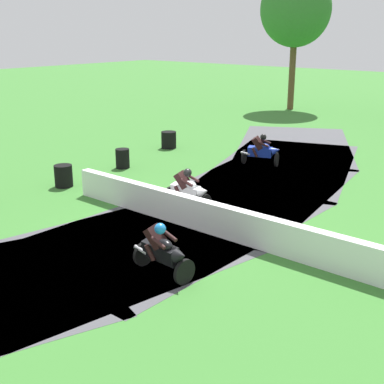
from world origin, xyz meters
The scene contains 9 objects.
ground_plane centered at (0.00, 0.00, 0.00)m, with size 120.00×120.00×0.00m, color #38752D.
track_asphalt centered at (-1.37, 0.02, 0.00)m, with size 11.00×34.54×0.01m.
motorcycle_chase_black centered at (1.80, -2.87, 0.65)m, with size 1.70×0.84×1.43m.
motorcycle_trailing_white centered at (-0.75, 1.09, 0.66)m, with size 1.68×0.81×1.43m.
motorcycle_fourth_blue centered at (-1.91, 7.31, 0.66)m, with size 1.71×1.12×1.43m.
tire_stack_mid_b centered at (-5.85, 0.17, 0.40)m, with size 0.65×0.65×0.80m.
tire_stack_far centered at (-6.13, 3.36, 0.40)m, with size 0.57×0.57×0.80m.
tire_stack_extra_a centered at (-7.17, 7.37, 0.40)m, with size 0.71×0.71×0.80m.
tree_far_left centered at (-8.94, 22.38, 6.73)m, with size 4.79×4.79×9.28m.
Camera 1 is at (9.26, -10.91, 5.50)m, focal length 48.64 mm.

